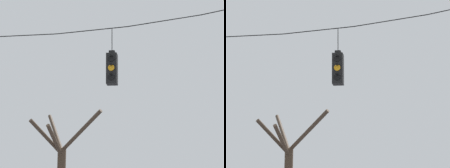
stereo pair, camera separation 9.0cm
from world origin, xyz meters
TOP-DOWN VIEW (x-y plane):
  - span_wire at (0.00, 0.36)m, footprint 16.47×0.03m
  - traffic_light_over_intersection at (3.01, 0.35)m, footprint 0.34×0.46m
  - bare_tree at (-0.44, 7.62)m, footprint 3.45×3.40m

SIDE VIEW (x-z plane):
  - bare_tree at x=-0.44m, z-range -0.10..5.04m
  - traffic_light_over_intersection at x=3.01m, z-range 4.18..6.05m
  - span_wire at x=0.00m, z-range 6.22..7.07m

